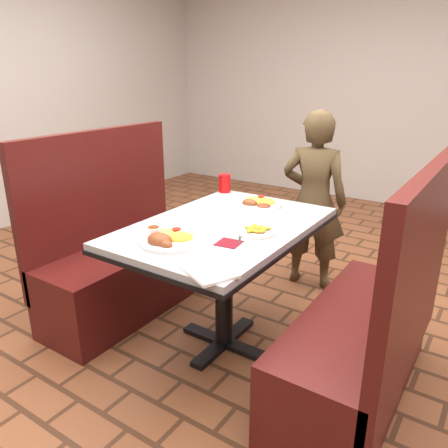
{
  "coord_description": "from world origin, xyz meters",
  "views": [
    {
      "loc": [
        1.22,
        -1.82,
        1.52
      ],
      "look_at": [
        0.0,
        0.0,
        0.75
      ],
      "focal_mm": 35.0,
      "sensor_mm": 36.0,
      "label": 1
    }
  ],
  "objects_px": {
    "dining_table": "(224,241)",
    "plantain_plate": "(256,231)",
    "booth_bench_right": "(366,340)",
    "far_dinner_plate": "(259,201)",
    "near_dinner_plate": "(168,236)",
    "diner_person": "(314,201)",
    "red_tumbler": "(225,183)",
    "booth_bench_left": "(124,262)"
  },
  "relations": [
    {
      "from": "far_dinner_plate",
      "to": "near_dinner_plate",
      "type": "bearing_deg",
      "value": -94.43
    },
    {
      "from": "far_dinner_plate",
      "to": "plantain_plate",
      "type": "distance_m",
      "value": 0.48
    },
    {
      "from": "booth_bench_left",
      "to": "red_tumbler",
      "type": "distance_m",
      "value": 0.85
    },
    {
      "from": "dining_table",
      "to": "plantain_plate",
      "type": "height_order",
      "value": "plantain_plate"
    },
    {
      "from": "dining_table",
      "to": "booth_bench_left",
      "type": "distance_m",
      "value": 0.86
    },
    {
      "from": "diner_person",
      "to": "near_dinner_plate",
      "type": "height_order",
      "value": "diner_person"
    },
    {
      "from": "booth_bench_left",
      "to": "booth_bench_right",
      "type": "distance_m",
      "value": 1.6
    },
    {
      "from": "booth_bench_left",
      "to": "diner_person",
      "type": "height_order",
      "value": "diner_person"
    },
    {
      "from": "far_dinner_plate",
      "to": "plantain_plate",
      "type": "xyz_separation_m",
      "value": [
        0.22,
        -0.42,
        -0.01
      ]
    },
    {
      "from": "diner_person",
      "to": "red_tumbler",
      "type": "height_order",
      "value": "diner_person"
    },
    {
      "from": "red_tumbler",
      "to": "booth_bench_right",
      "type": "bearing_deg",
      "value": -25.23
    },
    {
      "from": "booth_bench_left",
      "to": "far_dinner_plate",
      "type": "distance_m",
      "value": 0.99
    },
    {
      "from": "booth_bench_left",
      "to": "red_tumbler",
      "type": "bearing_deg",
      "value": 51.23
    },
    {
      "from": "diner_person",
      "to": "booth_bench_left",
      "type": "bearing_deg",
      "value": 40.07
    },
    {
      "from": "diner_person",
      "to": "plantain_plate",
      "type": "distance_m",
      "value": 1.07
    },
    {
      "from": "far_dinner_plate",
      "to": "plantain_plate",
      "type": "bearing_deg",
      "value": -62.21
    },
    {
      "from": "dining_table",
      "to": "booth_bench_left",
      "type": "xyz_separation_m",
      "value": [
        -0.8,
        0.0,
        -0.32
      ]
    },
    {
      "from": "booth_bench_right",
      "to": "plantain_plate",
      "type": "height_order",
      "value": "booth_bench_right"
    },
    {
      "from": "booth_bench_left",
      "to": "far_dinner_plate",
      "type": "bearing_deg",
      "value": 26.83
    },
    {
      "from": "near_dinner_plate",
      "to": "far_dinner_plate",
      "type": "xyz_separation_m",
      "value": [
        0.06,
        0.76,
        -0.01
      ]
    },
    {
      "from": "booth_bench_right",
      "to": "far_dinner_plate",
      "type": "bearing_deg",
      "value": 153.9
    },
    {
      "from": "dining_table",
      "to": "near_dinner_plate",
      "type": "bearing_deg",
      "value": -101.14
    },
    {
      "from": "near_dinner_plate",
      "to": "diner_person",
      "type": "bearing_deg",
      "value": 83.61
    },
    {
      "from": "diner_person",
      "to": "far_dinner_plate",
      "type": "xyz_separation_m",
      "value": [
        -0.1,
        -0.63,
        0.14
      ]
    },
    {
      "from": "far_dinner_plate",
      "to": "booth_bench_right",
      "type": "bearing_deg",
      "value": -26.1
    },
    {
      "from": "booth_bench_right",
      "to": "near_dinner_plate",
      "type": "distance_m",
      "value": 1.05
    },
    {
      "from": "booth_bench_left",
      "to": "plantain_plate",
      "type": "distance_m",
      "value": 1.1
    },
    {
      "from": "near_dinner_plate",
      "to": "red_tumbler",
      "type": "distance_m",
      "value": 0.96
    },
    {
      "from": "dining_table",
      "to": "red_tumbler",
      "type": "bearing_deg",
      "value": 123.41
    },
    {
      "from": "diner_person",
      "to": "plantain_plate",
      "type": "height_order",
      "value": "diner_person"
    },
    {
      "from": "diner_person",
      "to": "near_dinner_plate",
      "type": "xyz_separation_m",
      "value": [
        -0.16,
        -1.39,
        0.14
      ]
    },
    {
      "from": "dining_table",
      "to": "diner_person",
      "type": "bearing_deg",
      "value": 85.33
    },
    {
      "from": "dining_table",
      "to": "diner_person",
      "type": "distance_m",
      "value": 1.03
    },
    {
      "from": "near_dinner_plate",
      "to": "red_tumbler",
      "type": "xyz_separation_m",
      "value": [
        -0.29,
        0.91,
        0.03
      ]
    },
    {
      "from": "dining_table",
      "to": "red_tumbler",
      "type": "height_order",
      "value": "red_tumbler"
    },
    {
      "from": "booth_bench_left",
      "to": "booth_bench_right",
      "type": "xyz_separation_m",
      "value": [
        1.6,
        0.0,
        0.0
      ]
    },
    {
      "from": "dining_table",
      "to": "booth_bench_right",
      "type": "height_order",
      "value": "booth_bench_right"
    },
    {
      "from": "far_dinner_plate",
      "to": "red_tumbler",
      "type": "xyz_separation_m",
      "value": [
        -0.35,
        0.15,
        0.03
      ]
    },
    {
      "from": "plantain_plate",
      "to": "red_tumbler",
      "type": "distance_m",
      "value": 0.81
    },
    {
      "from": "diner_person",
      "to": "red_tumbler",
      "type": "xyz_separation_m",
      "value": [
        -0.44,
        -0.48,
        0.17
      ]
    },
    {
      "from": "booth_bench_right",
      "to": "far_dinner_plate",
      "type": "height_order",
      "value": "booth_bench_right"
    },
    {
      "from": "diner_person",
      "to": "plantain_plate",
      "type": "bearing_deg",
      "value": 87.48
    }
  ]
}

